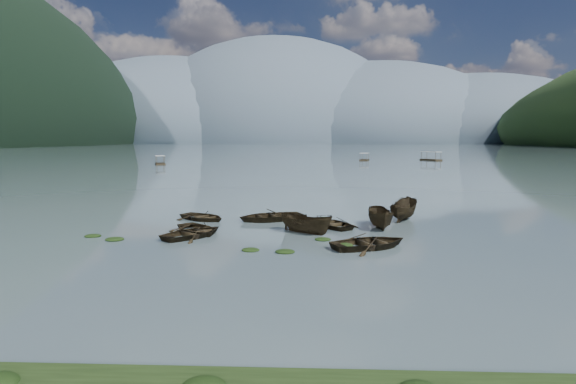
{
  "coord_description": "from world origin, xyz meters",
  "views": [
    {
      "loc": [
        1.38,
        -21.77,
        5.95
      ],
      "look_at": [
        0.0,
        12.0,
        2.0
      ],
      "focal_mm": 28.0,
      "sensor_mm": 36.0,
      "label": 1
    }
  ],
  "objects_px": {
    "pontoon_left": "(160,164)",
    "pontoon_centre": "(364,160)",
    "rowboat_3": "(331,226)",
    "rowboat_0": "(197,233)"
  },
  "relations": [
    {
      "from": "pontoon_left",
      "to": "pontoon_centre",
      "type": "xyz_separation_m",
      "value": [
        52.28,
        23.1,
        0.0
      ]
    },
    {
      "from": "pontoon_left",
      "to": "pontoon_centre",
      "type": "bearing_deg",
      "value": 2.16
    },
    {
      "from": "rowboat_3",
      "to": "pontoon_centre",
      "type": "relative_size",
      "value": 0.74
    },
    {
      "from": "rowboat_0",
      "to": "pontoon_left",
      "type": "distance_m",
      "value": 84.56
    },
    {
      "from": "pontoon_centre",
      "to": "rowboat_3",
      "type": "bearing_deg",
      "value": -83.12
    },
    {
      "from": "rowboat_3",
      "to": "pontoon_left",
      "type": "height_order",
      "value": "pontoon_left"
    },
    {
      "from": "pontoon_left",
      "to": "pontoon_centre",
      "type": "height_order",
      "value": "pontoon_centre"
    },
    {
      "from": "rowboat_0",
      "to": "pontoon_left",
      "type": "xyz_separation_m",
      "value": [
        -28.48,
        79.62,
        0.0
      ]
    },
    {
      "from": "rowboat_3",
      "to": "pontoon_left",
      "type": "xyz_separation_m",
      "value": [
        -37.21,
        77.12,
        0.0
      ]
    },
    {
      "from": "rowboat_0",
      "to": "pontoon_centre",
      "type": "xyz_separation_m",
      "value": [
        23.8,
        102.72,
        0.0
      ]
    }
  ]
}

